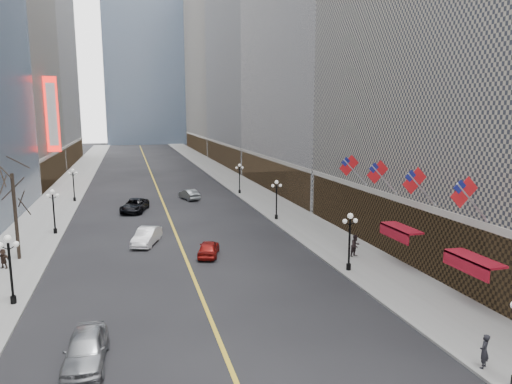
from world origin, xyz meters
TOP-DOWN VIEW (x-y plane):
  - sidewalk_east at (14.00, 70.00)m, footprint 6.00×230.00m
  - sidewalk_west at (-14.00, 70.00)m, footprint 6.00×230.00m
  - lane_line at (0.00, 80.00)m, footprint 0.25×200.00m
  - bldg_east_c at (29.88, 106.00)m, footprint 26.60×40.60m
  - bldg_east_d at (29.90, 149.00)m, footprint 26.60×46.60m
  - bldg_west_d at (-29.92, 121.00)m, footprint 26.60×38.60m
  - streetlamp_east_1 at (11.80, 30.00)m, footprint 1.26×0.44m
  - streetlamp_east_2 at (11.80, 48.00)m, footprint 1.26×0.44m
  - streetlamp_east_3 at (11.80, 66.00)m, footprint 1.26×0.44m
  - streetlamp_west_1 at (-11.80, 30.00)m, footprint 1.26×0.44m
  - streetlamp_west_2 at (-11.80, 48.00)m, footprint 1.26×0.44m
  - streetlamp_west_3 at (-11.80, 66.00)m, footprint 1.26×0.44m
  - flag_2 at (15.31, 22.00)m, footprint 2.87×0.12m
  - flag_3 at (15.31, 27.00)m, footprint 2.87×0.12m
  - flag_4 at (15.31, 32.00)m, footprint 2.87×0.12m
  - flag_5 at (15.31, 37.00)m, footprint 2.87×0.12m
  - awning_b at (16.11, 22.00)m, footprint 1.40×4.00m
  - awning_c at (16.11, 30.00)m, footprint 1.40×4.00m
  - theatre_marquee at (-15.88, 80.00)m, footprint 2.00×0.55m
  - tree_west_far at (-13.50, 40.00)m, footprint 3.60×3.60m
  - car_nb_near at (-6.72, 21.39)m, footprint 2.13×4.88m
  - car_nb_mid at (-2.99, 41.96)m, footprint 3.15×5.03m
  - car_nb_far at (-3.86, 57.23)m, footprint 4.05×6.28m
  - car_sb_mid at (2.00, 36.89)m, footprint 2.71×4.36m
  - car_sb_far at (3.79, 63.62)m, footprint 2.75×4.73m
  - ped_ne_corner at (11.60, 15.68)m, footprint 0.77×0.72m
  - ped_east_walk at (13.92, 32.96)m, footprint 1.04×0.81m
  - ped_west_far at (-14.11, 37.63)m, footprint 1.49×1.05m

SIDE VIEW (x-z plane):
  - lane_line at x=0.00m, z-range 0.00..0.02m
  - sidewalk_east at x=14.00m, z-range 0.00..0.15m
  - sidewalk_west at x=-14.00m, z-range 0.00..0.15m
  - car_sb_mid at x=2.00m, z-range 0.00..1.38m
  - car_sb_far at x=3.79m, z-range 0.00..1.47m
  - car_nb_mid at x=-2.99m, z-range 0.00..1.57m
  - car_nb_far at x=-3.86m, z-range 0.00..1.61m
  - car_nb_near at x=-6.72m, z-range 0.00..1.64m
  - ped_west_far at x=-14.11m, z-range 0.15..1.73m
  - ped_ne_corner at x=11.60m, z-range 0.15..1.85m
  - ped_east_walk at x=13.92m, z-range 0.15..2.04m
  - streetlamp_east_1 at x=11.80m, z-range 0.64..5.16m
  - streetlamp_east_2 at x=11.80m, z-range 0.64..5.16m
  - streetlamp_east_3 at x=11.80m, z-range 0.64..5.16m
  - streetlamp_west_1 at x=-11.80m, z-range 0.64..5.16m
  - streetlamp_west_2 at x=-11.80m, z-range 0.64..5.16m
  - streetlamp_west_3 at x=-11.80m, z-range 0.64..5.16m
  - awning_b at x=16.11m, z-range 2.62..3.54m
  - awning_c at x=16.11m, z-range 2.62..3.54m
  - tree_west_far at x=-13.50m, z-range 2.28..10.20m
  - flag_2 at x=15.31m, z-range 5.85..8.72m
  - flag_3 at x=15.31m, z-range 5.85..8.72m
  - flag_4 at x=15.31m, z-range 5.85..8.72m
  - flag_5 at x=15.31m, z-range 5.85..8.72m
  - theatre_marquee at x=-15.88m, z-range 6.00..18.00m
  - bldg_east_c at x=29.88m, z-range -0.22..48.58m
  - bldg_east_d at x=29.90m, z-range -0.23..62.57m
  - bldg_west_d at x=-29.92m, z-range -0.23..72.57m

